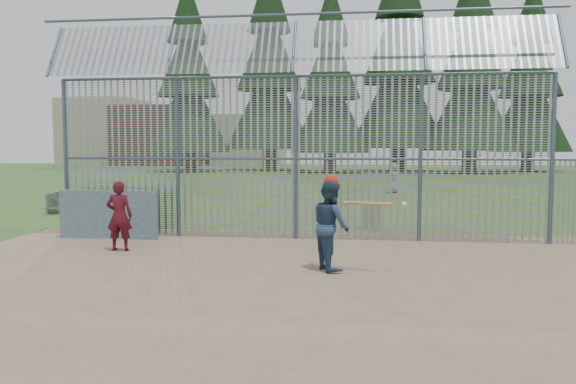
# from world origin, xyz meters

# --- Properties ---
(ground) EXTENTS (120.00, 120.00, 0.00)m
(ground) POSITION_xyz_m (0.00, 0.00, 0.00)
(ground) COLOR #2D511E
(ground) RESTS_ON ground
(dirt_infield) EXTENTS (14.00, 10.00, 0.02)m
(dirt_infield) POSITION_xyz_m (0.00, -0.50, 0.01)
(dirt_infield) COLOR #756047
(dirt_infield) RESTS_ON ground
(dugout_wall) EXTENTS (2.50, 0.12, 1.20)m
(dugout_wall) POSITION_xyz_m (-4.60, 2.90, 0.62)
(dugout_wall) COLOR #38566B
(dugout_wall) RESTS_ON dirt_infield
(batter) EXTENTS (0.92, 1.00, 1.66)m
(batter) POSITION_xyz_m (1.04, 0.09, 0.85)
(batter) COLOR navy
(batter) RESTS_ON dirt_infield
(onlooker) EXTENTS (0.60, 0.42, 1.54)m
(onlooker) POSITION_xyz_m (-3.65, 1.41, 0.79)
(onlooker) COLOR maroon
(onlooker) RESTS_ON dirt_infield
(bg_kid_standing) EXTENTS (0.84, 0.71, 1.45)m
(bg_kid_standing) POSITION_xyz_m (3.26, 17.94, 0.73)
(bg_kid_standing) COLOR slate
(bg_kid_standing) RESTS_ON ground
(batting_gear) EXTENTS (1.49, 0.44, 0.57)m
(batting_gear) POSITION_xyz_m (1.19, 0.06, 1.58)
(batting_gear) COLOR #B52518
(batting_gear) RESTS_ON ground
(trash_can) EXTENTS (0.56, 0.56, 0.82)m
(trash_can) POSITION_xyz_m (1.91, 5.51, 0.38)
(trash_can) COLOR #92949A
(trash_can) RESTS_ON ground
(bleacher) EXTENTS (3.00, 0.95, 0.72)m
(bleacher) POSITION_xyz_m (-7.55, 7.95, 0.41)
(bleacher) COLOR slate
(bleacher) RESTS_ON ground
(backstop_fence) EXTENTS (20.09, 0.81, 5.30)m
(backstop_fence) POSITION_xyz_m (1.81, 3.43, 2.36)
(backstop_fence) COLOR #47566B
(backstop_fence) RESTS_ON ground
(conifer_row) EXTENTS (38.48, 12.26, 20.20)m
(conifer_row) POSITION_xyz_m (1.93, 41.51, 10.83)
(conifer_row) COLOR #332319
(conifer_row) RESTS_ON ground
(distant_buildings) EXTENTS (26.50, 10.50, 8.00)m
(distant_buildings) POSITION_xyz_m (-23.18, 56.49, 3.60)
(distant_buildings) COLOR brown
(distant_buildings) RESTS_ON ground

